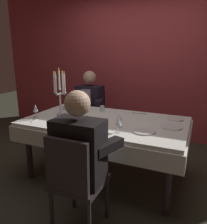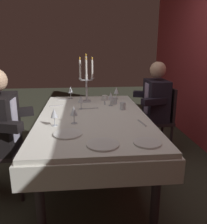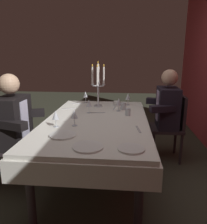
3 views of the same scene
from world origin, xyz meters
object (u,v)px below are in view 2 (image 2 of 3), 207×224
dinner_plate_1 (147,143)px  seated_diner_0 (157,100)px  wine_glass_5 (71,90)px  coffee_cup_0 (105,98)px  dinner_plate_2 (103,144)px  wine_glass_2 (54,114)px  wine_glass_1 (74,111)px  wine_glass_3 (111,96)px  water_tumbler_0 (123,106)px  wine_glass_0 (81,99)px  water_tumbler_1 (114,100)px  dinner_plate_0 (68,134)px  seated_diner_1 (0,123)px  candelabra (86,80)px  wine_glass_4 (116,91)px  dining_table (93,126)px

dinner_plate_1 → seated_diner_0: seated_diner_0 is taller
wine_glass_5 → coffee_cup_0: wine_glass_5 is taller
dinner_plate_2 → wine_glass_2: 0.62m
wine_glass_1 → wine_glass_3: 0.76m
water_tumbler_0 → wine_glass_0: bearing=-98.1°
wine_glass_2 → water_tumbler_1: 1.01m
dinner_plate_0 → dinner_plate_2: bearing=48.3°
wine_glass_3 → coffee_cup_0: 0.32m
wine_glass_5 → water_tumbler_0: size_ratio=2.01×
seated_diner_1 → wine_glass_5: bearing=147.2°
candelabra → water_tumbler_1: size_ratio=6.99×
wine_glass_3 → coffee_cup_0: (-0.31, -0.04, -0.09)m
wine_glass_5 → dinner_plate_1: bearing=21.3°
dinner_plate_1 → water_tumbler_1: water_tumbler_1 is taller
dinner_plate_0 → water_tumbler_1: 1.13m
wine_glass_5 → seated_diner_1: 1.16m
wine_glass_1 → dinner_plate_0: bearing=-8.6°
candelabra → seated_diner_0: 0.98m
seated_diner_0 → candelabra: bearing=-86.5°
wine_glass_3 → wine_glass_4: size_ratio=1.00×
water_tumbler_0 → water_tumbler_1: size_ratio=0.95×
wine_glass_1 → water_tumbler_1: size_ratio=1.90×
dining_table → dinner_plate_0: 0.59m
wine_glass_1 → water_tumbler_1: 0.86m
wine_glass_1 → wine_glass_2: 0.18m
wine_glass_2 → water_tumbler_0: (-0.49, 0.70, -0.07)m
wine_glass_1 → wine_glass_3: size_ratio=1.00×
candelabra → seated_diner_1: 1.16m
wine_glass_4 → water_tumbler_1: wine_glass_4 is taller
dinner_plate_0 → water_tumbler_0: 0.93m
wine_glass_1 → water_tumbler_0: size_ratio=2.01×
wine_glass_1 → wine_glass_2: (0.05, -0.17, 0.00)m
dinner_plate_0 → dinner_plate_2: size_ratio=0.98×
dinner_plate_2 → wine_glass_1: size_ratio=1.46×
seated_diner_1 → dinner_plate_0: bearing=59.4°
candelabra → dinner_plate_1: 1.46m
wine_glass_2 → seated_diner_0: size_ratio=0.13×
dinner_plate_2 → wine_glass_0: size_ratio=1.46×
wine_glass_4 → water_tumbler_1: size_ratio=1.90×
water_tumbler_0 → candelabra: bearing=-136.2°
dinner_plate_2 → seated_diner_0: bearing=149.1°
wine_glass_3 → wine_glass_2: bearing=-40.7°
wine_glass_3 → seated_diner_1: 1.24m
dinner_plate_0 → wine_glass_2: size_ratio=1.43×
candelabra → wine_glass_3: (0.22, 0.28, -0.17)m
dining_table → water_tumbler_0: 0.43m
candelabra → coffee_cup_0: 0.37m
wine_glass_1 → wine_glass_3: (-0.63, 0.42, 0.00)m
wine_glass_5 → dinner_plate_0: bearing=1.4°
wine_glass_0 → water_tumbler_1: (-0.21, 0.41, -0.07)m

